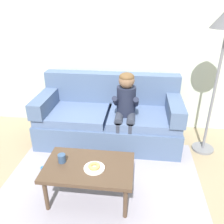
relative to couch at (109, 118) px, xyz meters
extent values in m
plane|color=#9E896B|center=(0.05, -0.85, -0.35)|extent=(10.00, 10.00, 0.00)
cube|color=beige|center=(0.05, 0.55, 1.05)|extent=(8.00, 0.10, 2.80)
cube|color=#9993A3|center=(0.05, -1.10, -0.34)|extent=(2.28, 2.05, 0.01)
cube|color=slate|center=(0.00, -0.05, -0.16)|extent=(2.04, 0.90, 0.38)
cube|color=slate|center=(-0.51, -0.10, 0.09)|extent=(0.98, 0.74, 0.12)
cube|color=slate|center=(0.51, -0.10, 0.09)|extent=(0.98, 0.74, 0.12)
cube|color=slate|center=(0.00, 0.30, 0.38)|extent=(2.04, 0.20, 0.46)
cube|color=slate|center=(-0.92, -0.05, 0.26)|extent=(0.20, 0.90, 0.22)
cube|color=slate|center=(0.92, -0.05, 0.26)|extent=(0.20, 0.90, 0.22)
cube|color=#4C3828|center=(-0.05, -1.21, 0.06)|extent=(0.91, 0.56, 0.04)
cylinder|color=#4C3828|center=(-0.45, -1.43, -0.15)|extent=(0.04, 0.04, 0.39)
cylinder|color=#4C3828|center=(0.34, -1.43, -0.15)|extent=(0.04, 0.04, 0.39)
cylinder|color=#4C3828|center=(-0.45, -0.99, -0.15)|extent=(0.04, 0.04, 0.39)
cylinder|color=#4C3828|center=(0.34, -0.99, -0.15)|extent=(0.04, 0.04, 0.39)
cylinder|color=#1E2338|center=(0.25, -0.13, 0.35)|extent=(0.26, 0.26, 0.40)
sphere|color=#846047|center=(0.25, -0.15, 0.65)|extent=(0.21, 0.21, 0.21)
ellipsoid|color=brown|center=(0.25, -0.15, 0.70)|extent=(0.20, 0.20, 0.12)
cylinder|color=#333847|center=(0.17, -0.28, 0.16)|extent=(0.11, 0.30, 0.11)
cylinder|color=#333847|center=(0.17, -0.43, -0.07)|extent=(0.09, 0.09, 0.44)
cube|color=black|center=(0.17, -0.48, -0.32)|extent=(0.10, 0.20, 0.06)
cylinder|color=#1E2338|center=(0.12, -0.23, 0.39)|extent=(0.07, 0.29, 0.23)
cylinder|color=#333847|center=(0.33, -0.28, 0.16)|extent=(0.11, 0.30, 0.11)
cylinder|color=#333847|center=(0.33, -0.43, -0.07)|extent=(0.09, 0.09, 0.44)
cube|color=black|center=(0.33, -0.48, -0.32)|extent=(0.10, 0.20, 0.06)
cylinder|color=#1E2338|center=(0.39, -0.23, 0.39)|extent=(0.07, 0.29, 0.23)
cylinder|color=white|center=(0.02, -1.25, 0.09)|extent=(0.21, 0.21, 0.01)
torus|color=tan|center=(0.02, -1.25, 0.11)|extent=(0.16, 0.16, 0.04)
cylinder|color=#334C72|center=(-0.34, -1.18, 0.13)|extent=(0.08, 0.08, 0.09)
cube|color=blue|center=(-0.64, -0.86, -0.32)|extent=(0.16, 0.09, 0.05)
cylinder|color=blue|center=(-0.73, -0.86, -0.32)|extent=(0.06, 0.06, 0.05)
cylinder|color=blue|center=(-0.56, -0.86, -0.32)|extent=(0.06, 0.06, 0.05)
cylinder|color=slate|center=(1.38, -0.14, -0.33)|extent=(0.30, 0.30, 0.03)
cylinder|color=slate|center=(1.38, -0.14, 0.52)|extent=(0.04, 0.04, 1.67)
camera|label=1|loc=(0.41, -3.04, 1.60)|focal=37.12mm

